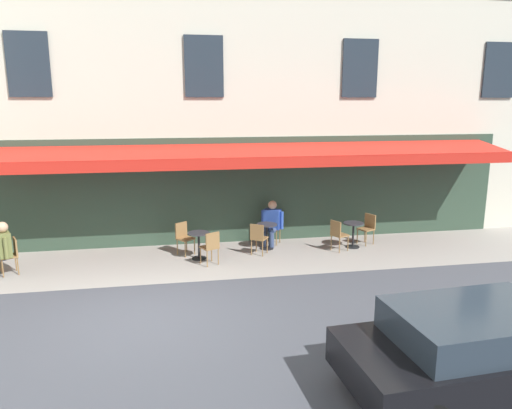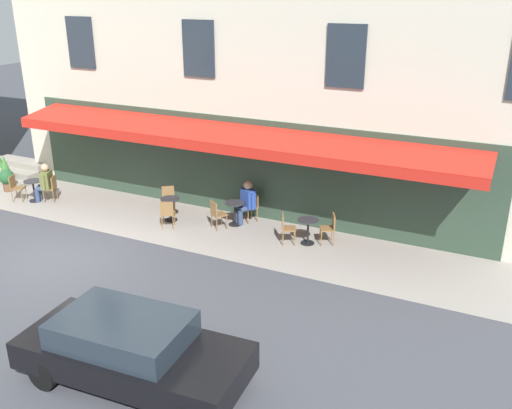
{
  "view_description": "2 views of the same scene",
  "coord_description": "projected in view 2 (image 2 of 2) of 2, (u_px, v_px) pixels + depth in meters",
  "views": [
    {
      "loc": [
        -0.67,
        9.07,
        4.25
      ],
      "look_at": [
        -2.88,
        -3.38,
        1.49
      ],
      "focal_mm": 33.44,
      "sensor_mm": 36.0,
      "label": 1
    },
    {
      "loc": [
        -10.93,
        10.19,
        6.94
      ],
      "look_at": [
        -4.36,
        -3.43,
        1.08
      ],
      "focal_mm": 39.31,
      "sensor_mm": 36.0,
      "label": 2
    }
  ],
  "objects": [
    {
      "name": "ground_plane",
      "position": [
        61.0,
        256.0,
        15.49
      ],
      "size": [
        70.0,
        70.0,
        0.0
      ],
      "primitive_type": "plane",
      "color": "#42444C"
    },
    {
      "name": "cafe_table_streetside",
      "position": [
        235.0,
        210.0,
        17.38
      ],
      "size": [
        0.6,
        0.6,
        0.75
      ],
      "color": "black",
      "rests_on": "ground_plane"
    },
    {
      "name": "cafe_table_near_entrance",
      "position": [
        34.0,
        188.0,
        19.33
      ],
      "size": [
        0.6,
        0.6,
        0.75
      ],
      "color": "black",
      "rests_on": "ground_plane"
    },
    {
      "name": "cafe_chair_wicker_kerbside",
      "position": [
        15.0,
        186.0,
        19.35
      ],
      "size": [
        0.52,
        0.52,
        0.91
      ],
      "color": "olive",
      "rests_on": "ground_plane"
    },
    {
      "name": "cafe_chair_wicker_under_awning",
      "position": [
        217.0,
        212.0,
        17.06
      ],
      "size": [
        0.55,
        0.55,
        0.91
      ],
      "color": "olive",
      "rests_on": "ground_plane"
    },
    {
      "name": "seated_patron_in_blue",
      "position": [
        246.0,
        201.0,
        17.51
      ],
      "size": [
        0.65,
        0.67,
        1.35
      ],
      "color": "navy",
      "rests_on": "ground_plane"
    },
    {
      "name": "cafe_table_far_end",
      "position": [
        308.0,
        228.0,
        16.09
      ],
      "size": [
        0.6,
        0.6,
        0.75
      ],
      "color": "black",
      "rests_on": "ground_plane"
    },
    {
      "name": "cafe_chair_wicker_by_window",
      "position": [
        167.0,
        212.0,
        17.1
      ],
      "size": [
        0.54,
        0.54,
        0.91
      ],
      "color": "olive",
      "rests_on": "ground_plane"
    },
    {
      "name": "potted_plant_entrance_left",
      "position": [
        5.0,
        170.0,
        21.01
      ],
      "size": [
        0.42,
        0.42,
        1.16
      ],
      "color": "#2D2D33",
      "rests_on": "ground_plane"
    },
    {
      "name": "cafe_chair_wicker_facing_street",
      "position": [
        330.0,
        226.0,
        16.08
      ],
      "size": [
        0.54,
        0.54,
        0.91
      ],
      "color": "olive",
      "rests_on": "ground_plane"
    },
    {
      "name": "parked_car_black",
      "position": [
        131.0,
        349.0,
        10.35
      ],
      "size": [
        4.4,
        2.06,
        1.33
      ],
      "color": "black",
      "rests_on": "ground_plane"
    },
    {
      "name": "back_alley_steps",
      "position": [
        17.0,
        171.0,
        21.94
      ],
      "size": [
        2.4,
        1.75,
        0.6
      ],
      "color": "gray",
      "rests_on": "ground_plane"
    },
    {
      "name": "cafe_chair_wicker_corner_right",
      "position": [
        252.0,
        204.0,
        17.68
      ],
      "size": [
        0.55,
        0.55,
        0.91
      ],
      "color": "olive",
      "rests_on": "ground_plane"
    },
    {
      "name": "sidewalk_cafe_terrace",
      "position": [
        223.0,
        232.0,
        17.03
      ],
      "size": [
        20.5,
        3.2,
        0.01
      ],
      "primitive_type": "cube",
      "color": "gray",
      "rests_on": "ground_plane"
    },
    {
      "name": "seated_companion_in_olive",
      "position": [
        45.0,
        182.0,
        19.24
      ],
      "size": [
        0.68,
        0.66,
        1.36
      ],
      "color": "navy",
      "rests_on": "ground_plane"
    },
    {
      "name": "cafe_table_mid_terrace",
      "position": [
        170.0,
        206.0,
        17.71
      ],
      "size": [
        0.6,
        0.6,
        0.75
      ],
      "color": "black",
      "rests_on": "ground_plane"
    },
    {
      "name": "cafe_chair_wicker_near_door",
      "position": [
        169.0,
        198.0,
        18.27
      ],
      "size": [
        0.56,
        0.56,
        0.91
      ],
      "color": "olive",
      "rests_on": "ground_plane"
    },
    {
      "name": "potted_plant_under_sign",
      "position": [
        7.0,
        179.0,
        20.33
      ],
      "size": [
        0.54,
        0.54,
        0.8
      ],
      "color": "brown",
      "rests_on": "ground_plane"
    },
    {
      "name": "cafe_chair_wicker_corner_left",
      "position": [
        286.0,
        226.0,
        16.08
      ],
      "size": [
        0.53,
        0.53,
        0.91
      ],
      "color": "olive",
      "rests_on": "ground_plane"
    },
    {
      "name": "cafe_chair_wicker_back_row",
      "position": [
        51.0,
        186.0,
        19.3
      ],
      "size": [
        0.53,
        0.53,
        0.91
      ],
      "color": "olive",
      "rests_on": "ground_plane"
    }
  ]
}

